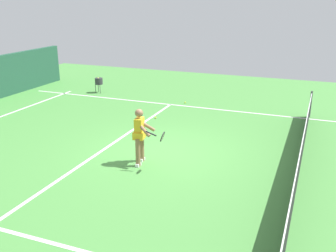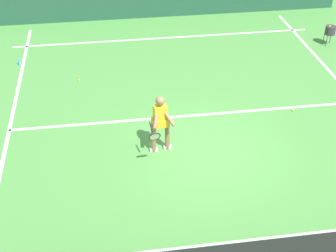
% 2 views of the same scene
% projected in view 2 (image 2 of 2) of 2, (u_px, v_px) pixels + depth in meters
% --- Properties ---
extents(ground_plane, '(24.69, 24.69, 0.00)m').
position_uv_depth(ground_plane, '(203.00, 150.00, 12.46)').
color(ground_plane, '#4C9342').
extents(baseline_marking, '(10.94, 0.10, 0.01)m').
position_uv_depth(baseline_marking, '(164.00, 38.00, 18.20)').
color(baseline_marking, white).
rests_on(baseline_marking, ground).
extents(service_line_marking, '(9.94, 0.10, 0.01)m').
position_uv_depth(service_line_marking, '(191.00, 116.00, 13.78)').
color(service_line_marking, white).
rests_on(service_line_marking, ground).
extents(sideline_right_marking, '(0.10, 16.99, 0.01)m').
position_uv_depth(sideline_right_marking, '(1.00, 168.00, 11.85)').
color(sideline_right_marking, white).
rests_on(sideline_right_marking, ground).
extents(tennis_player, '(0.72, 1.01, 1.55)m').
position_uv_depth(tennis_player, '(160.00, 122.00, 11.96)').
color(tennis_player, '#8C6647').
rests_on(tennis_player, ground).
extents(tennis_ball_near, '(0.07, 0.07, 0.07)m').
position_uv_depth(tennis_ball_near, '(293.00, 110.00, 13.96)').
color(tennis_ball_near, '#D1E533').
rests_on(tennis_ball_near, ground).
extents(tennis_ball_far, '(0.07, 0.07, 0.07)m').
position_uv_depth(tennis_ball_far, '(79.00, 80.00, 15.45)').
color(tennis_ball_far, '#D1E533').
rests_on(tennis_ball_far, ground).
extents(ball_hopper, '(0.36, 0.36, 0.74)m').
position_uv_depth(ball_hopper, '(330.00, 30.00, 17.42)').
color(ball_hopper, '#333338').
rests_on(ball_hopper, ground).
extents(water_bottle, '(0.07, 0.07, 0.24)m').
position_uv_depth(water_bottle, '(19.00, 62.00, 16.30)').
color(water_bottle, '#4C9EE5').
rests_on(water_bottle, ground).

